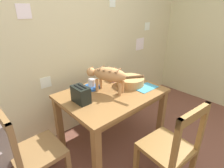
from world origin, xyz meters
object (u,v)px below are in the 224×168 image
object	(u,v)px
dining_table	(112,99)
wooden_chair_far	(32,152)
book_stack	(115,77)
cat	(108,75)
wicker_basket	(130,81)
magazine	(146,88)
saucer_bowl	(92,87)
wooden_chair_near	(170,148)
toaster	(81,95)
coffee_mug	(92,82)

from	to	relation	value
dining_table	wooden_chair_far	world-z (taller)	wooden_chair_far
dining_table	book_stack	distance (m)	0.40
cat	wicker_basket	size ratio (longest dim) A/B	1.87
magazine	book_stack	xyz separation A→B (m)	(-0.09, 0.44, 0.03)
saucer_bowl	wicker_basket	world-z (taller)	wicker_basket
cat	wicker_basket	bearing A→B (deg)	-31.48
wooden_chair_near	dining_table	bearing A→B (deg)	94.39
cat	magazine	world-z (taller)	cat
saucer_bowl	toaster	distance (m)	0.35
book_stack	wooden_chair_far	size ratio (longest dim) A/B	0.23
saucer_bowl	wooden_chair_far	bearing A→B (deg)	-164.51
dining_table	wooden_chair_near	bearing A→B (deg)	-90.54
dining_table	wooden_chair_near	distance (m)	0.82
wicker_basket	toaster	world-z (taller)	toaster
saucer_bowl	magazine	bearing A→B (deg)	-41.68
dining_table	toaster	world-z (taller)	toaster
cat	coffee_mug	distance (m)	0.25
cat	saucer_bowl	distance (m)	0.29
cat	toaster	world-z (taller)	cat
book_stack	wicker_basket	distance (m)	0.26
coffee_mug	magazine	distance (m)	0.65
coffee_mug	book_stack	world-z (taller)	coffee_mug
saucer_bowl	magazine	distance (m)	0.65
toaster	wooden_chair_far	world-z (taller)	wooden_chair_far
magazine	coffee_mug	bearing A→B (deg)	138.96
cat	saucer_bowl	xyz separation A→B (m)	(-0.09, 0.20, -0.19)
dining_table	magazine	xyz separation A→B (m)	(0.38, -0.19, 0.10)
cat	dining_table	bearing A→B (deg)	-87.90
cat	magazine	bearing A→B (deg)	-53.98
cat	wooden_chair_far	size ratio (longest dim) A/B	0.67
cat	wooden_chair_near	bearing A→B (deg)	-112.84
toaster	wooden_chair_near	distance (m)	0.99
toaster	coffee_mug	bearing A→B (deg)	34.25
saucer_bowl	wooden_chair_far	world-z (taller)	wooden_chair_far
dining_table	wooden_chair_near	xyz separation A→B (m)	(-0.01, -0.79, -0.18)
saucer_bowl	wooden_chair_near	distance (m)	1.08
dining_table	wooden_chair_far	xyz separation A→B (m)	(-0.95, 0.00, -0.18)
magazine	book_stack	distance (m)	0.45
toaster	wooden_chair_far	xyz separation A→B (m)	(-0.56, -0.04, -0.36)
cat	coffee_mug	world-z (taller)	cat
dining_table	cat	distance (m)	0.30
coffee_mug	wooden_chair_far	distance (m)	0.95
toaster	wooden_chair_far	bearing A→B (deg)	-176.07
dining_table	book_stack	size ratio (longest dim) A/B	5.33
magazine	wooden_chair_near	size ratio (longest dim) A/B	0.30
wooden_chair_near	cat	bearing A→B (deg)	95.74
saucer_bowl	book_stack	distance (m)	0.39
magazine	wooden_chair_far	world-z (taller)	wooden_chair_far
book_stack	toaster	size ratio (longest dim) A/B	1.07
magazine	wooden_chair_near	world-z (taller)	wooden_chair_near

